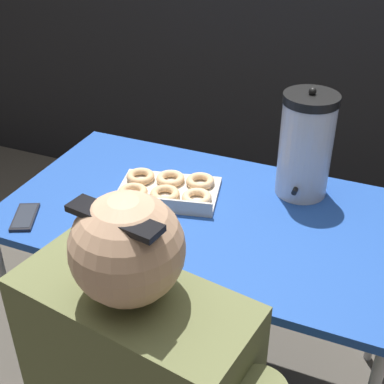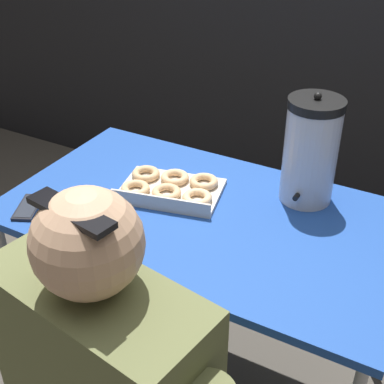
{
  "view_description": "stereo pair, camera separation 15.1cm",
  "coord_description": "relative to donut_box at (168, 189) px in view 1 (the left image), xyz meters",
  "views": [
    {
      "loc": [
        0.51,
        -1.33,
        1.74
      ],
      "look_at": [
        -0.05,
        0.0,
        0.83
      ],
      "focal_mm": 50.0,
      "sensor_mm": 36.0,
      "label": 1
    },
    {
      "loc": [
        0.65,
        -1.26,
        1.74
      ],
      "look_at": [
        -0.05,
        0.0,
        0.83
      ],
      "focal_mm": 50.0,
      "sensor_mm": 36.0,
      "label": 2
    }
  ],
  "objects": [
    {
      "name": "ground_plane",
      "position": [
        0.15,
        -0.04,
        -0.79
      ],
      "size": [
        12.0,
        12.0,
        0.0
      ],
      "primitive_type": "plane",
      "color": "#4C473F"
    },
    {
      "name": "cell_phone",
      "position": [
        -0.35,
        -0.3,
        -0.01
      ],
      "size": [
        0.12,
        0.16,
        0.01
      ],
      "rotation": [
        0.0,
        0.0,
        0.44
      ],
      "color": "black",
      "rests_on": "folding_table"
    },
    {
      "name": "coffee_urn",
      "position": [
        0.41,
        0.19,
        0.16
      ],
      "size": [
        0.18,
        0.2,
        0.37
      ],
      "color": "silver",
      "rests_on": "folding_table"
    },
    {
      "name": "folding_table",
      "position": [
        0.15,
        -0.04,
        -0.07
      ],
      "size": [
        1.29,
        0.74,
        0.77
      ],
      "color": "#1E479E",
      "rests_on": "ground"
    },
    {
      "name": "donut_box",
      "position": [
        0.0,
        0.0,
        0.0
      ],
      "size": [
        0.38,
        0.3,
        0.05
      ],
      "rotation": [
        0.0,
        0.0,
        0.22
      ],
      "color": "beige",
      "rests_on": "folding_table"
    }
  ]
}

